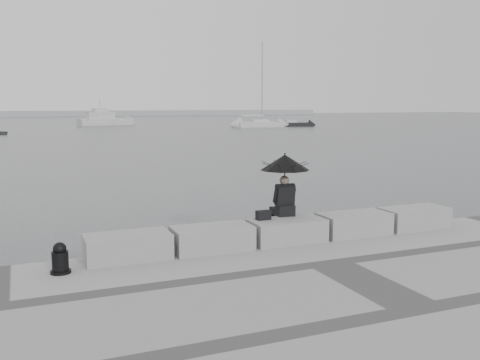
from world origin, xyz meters
name	(u,v)px	position (x,y,z in m)	size (l,w,h in m)	color
ground	(277,259)	(0.00, 0.00, 0.00)	(360.00, 360.00, 0.00)	#3F4143
stone_block_far_left	(128,247)	(-3.40, -0.45, 0.75)	(1.60, 0.80, 0.50)	gray
stone_block_left	(212,238)	(-1.70, -0.45, 0.75)	(1.60, 0.80, 0.50)	gray
stone_block_centre	(287,231)	(0.00, -0.45, 0.75)	(1.60, 0.80, 0.50)	gray
stone_block_right	(354,224)	(1.70, -0.45, 0.75)	(1.60, 0.80, 0.50)	gray
stone_block_far_right	(414,218)	(3.40, -0.45, 0.75)	(1.60, 0.80, 0.50)	gray
seated_person	(285,171)	(0.14, -0.06, 1.99)	(1.09, 1.09, 1.39)	black
bag	(263,215)	(-0.48, -0.28, 1.10)	(0.30, 0.17, 0.19)	black
mooring_bollard	(60,261)	(-4.65, -0.84, 0.73)	(0.36, 0.36, 0.56)	black
distant_landmass	(5,114)	(-8.14, 154.51, 0.90)	(180.00, 8.00, 2.80)	#9C9FA2
sailboat_right	(259,124)	(28.91, 63.96, 0.53)	(7.16, 2.48, 12.90)	silver
motor_cruiser	(105,120)	(8.48, 81.01, 0.89)	(9.30, 4.65, 4.50)	silver
small_motorboat	(296,124)	(35.47, 64.35, 0.32)	(5.59, 3.04, 1.10)	black
dinghy	(1,132)	(-6.94, 57.11, 0.24)	(2.78, 1.18, 0.47)	gray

